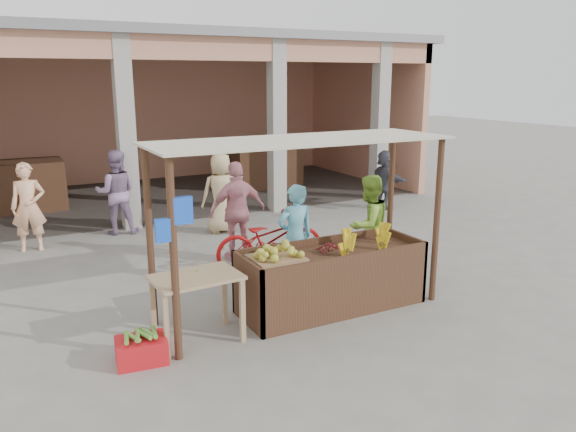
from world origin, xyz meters
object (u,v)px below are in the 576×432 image
fruit_stall (332,280)px  red_crate (141,350)px  vendor_green (369,223)px  motorcycle (270,238)px  vendor_blue (295,233)px  side_table (196,287)px

fruit_stall → red_crate: (-2.75, -0.33, -0.25)m
vendor_green → fruit_stall: bearing=22.2°
fruit_stall → vendor_green: bearing=35.5°
fruit_stall → motorcycle: motorcycle is taller
fruit_stall → vendor_blue: (-0.08, 0.92, 0.46)m
vendor_blue → red_crate: bearing=26.0°
red_crate → vendor_green: size_ratio=0.32×
fruit_stall → side_table: bearing=-177.1°
red_crate → vendor_blue: size_ratio=0.32×
vendor_blue → motorcycle: bearing=-93.1°
fruit_stall → vendor_green: (1.26, 0.90, 0.47)m
fruit_stall → vendor_blue: vendor_blue is taller
vendor_blue → motorcycle: (0.07, 1.02, -0.35)m
red_crate → vendor_blue: vendor_blue is taller
side_table → vendor_blue: (1.91, 1.02, 0.16)m
vendor_blue → fruit_stall: bearing=96.1°
vendor_green → vendor_blue: bearing=-13.9°
red_crate → vendor_green: bearing=23.8°
vendor_green → motorcycle: bearing=-52.3°
side_table → vendor_blue: bearing=24.3°
side_table → vendor_green: vendor_green is taller
side_table → fruit_stall: bearing=-0.8°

